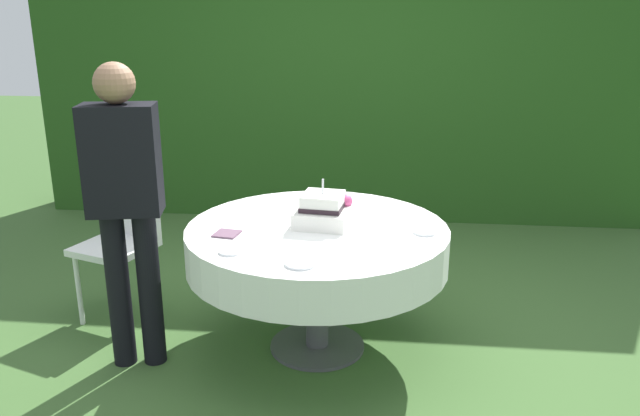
% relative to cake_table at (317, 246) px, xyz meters
% --- Properties ---
extents(ground_plane, '(20.00, 20.00, 0.00)m').
position_rel_cake_table_xyz_m(ground_plane, '(0.00, 0.00, -0.61)').
color(ground_plane, '#3D602D').
extents(foliage_hedge, '(5.55, 0.54, 2.51)m').
position_rel_cake_table_xyz_m(foliage_hedge, '(0.00, 2.56, 0.64)').
color(foliage_hedge, '#234C19').
rests_on(foliage_hedge, ground_plane).
extents(cake_table, '(1.41, 1.41, 0.72)m').
position_rel_cake_table_xyz_m(cake_table, '(0.00, 0.00, 0.00)').
color(cake_table, '#4C4C51').
rests_on(cake_table, ground_plane).
extents(wedding_cake, '(0.31, 0.31, 0.25)m').
position_rel_cake_table_xyz_m(wedding_cake, '(0.03, 0.04, 0.19)').
color(wedding_cake, white).
rests_on(wedding_cake, cake_table).
extents(serving_plate_near, '(0.11, 0.11, 0.01)m').
position_rel_cake_table_xyz_m(serving_plate_near, '(-0.37, -0.42, 0.12)').
color(serving_plate_near, white).
rests_on(serving_plate_near, cake_table).
extents(serving_plate_far, '(0.14, 0.14, 0.01)m').
position_rel_cake_table_xyz_m(serving_plate_far, '(-0.02, -0.53, 0.12)').
color(serving_plate_far, white).
rests_on(serving_plate_far, cake_table).
extents(serving_plate_left, '(0.12, 0.12, 0.01)m').
position_rel_cake_table_xyz_m(serving_plate_left, '(0.57, -0.04, 0.12)').
color(serving_plate_left, white).
rests_on(serving_plate_left, cake_table).
extents(serving_plate_right, '(0.12, 0.12, 0.01)m').
position_rel_cake_table_xyz_m(serving_plate_right, '(-0.02, 0.48, 0.12)').
color(serving_plate_right, white).
rests_on(serving_plate_right, cake_table).
extents(napkin_stack, '(0.14, 0.14, 0.01)m').
position_rel_cake_table_xyz_m(napkin_stack, '(-0.45, -0.17, 0.12)').
color(napkin_stack, '#6B4C60').
rests_on(napkin_stack, cake_table).
extents(garden_chair, '(0.51, 0.51, 0.89)m').
position_rel_cake_table_xyz_m(garden_chair, '(-1.22, 0.30, -0.07)').
color(garden_chair, white).
rests_on(garden_chair, ground_plane).
extents(standing_person, '(0.39, 0.26, 1.60)m').
position_rel_cake_table_xyz_m(standing_person, '(-0.94, -0.25, 0.32)').
color(standing_person, black).
rests_on(standing_person, ground_plane).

